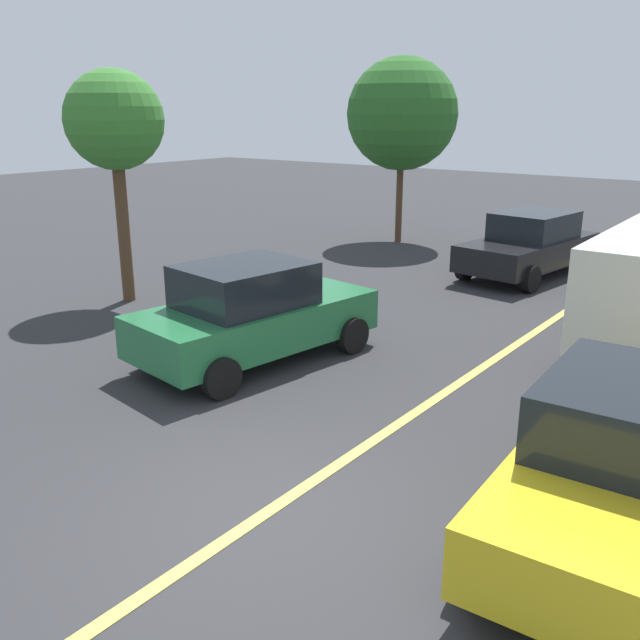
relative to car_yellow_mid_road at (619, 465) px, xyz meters
The scene contains 7 objects.
ground_plane 3.61m from the car_yellow_mid_road, 120.33° to the left, with size 80.00×80.00×0.00m, color #2D2D30.
lane_marking_centre 3.37m from the car_yellow_mid_road, 67.94° to the left, with size 28.00×0.16×0.01m, color #E0D14C.
car_yellow_mid_road is the anchor object (origin of this frame).
car_black_crossing 11.60m from the car_yellow_mid_road, 25.20° to the left, with size 4.51×2.44×1.62m.
car_green_near_curb 6.51m from the car_yellow_mid_road, 75.72° to the left, with size 4.41×2.53×1.71m.
tree_left_verge 11.88m from the car_yellow_mid_road, 76.17° to the left, with size 2.07×2.07×4.94m.
tree_right_verge 16.39m from the car_yellow_mid_road, 38.72° to the left, with size 3.42×3.42×5.68m.
Camera 1 is at (-4.70, -4.32, 4.13)m, focal length 38.49 mm.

